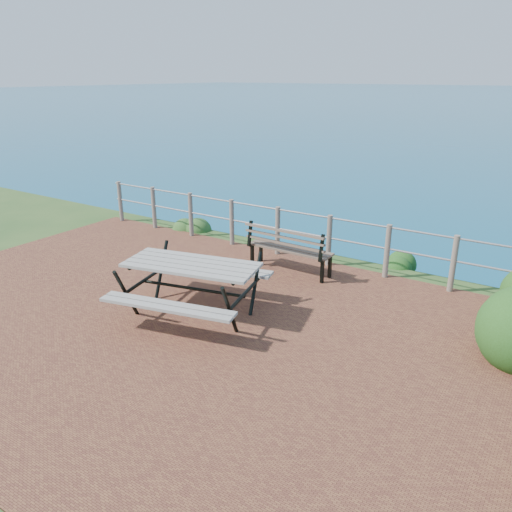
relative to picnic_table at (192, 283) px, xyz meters
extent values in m
cube|color=brown|center=(-0.32, -0.26, -0.54)|extent=(10.00, 7.00, 0.12)
cylinder|color=#6B5B4C|center=(-4.92, 3.09, -0.02)|extent=(0.10, 0.10, 1.00)
cylinder|color=#6B5B4C|center=(-3.77, 3.09, -0.02)|extent=(0.10, 0.10, 1.00)
cylinder|color=#6B5B4C|center=(-2.62, 3.09, -0.02)|extent=(0.10, 0.10, 1.00)
cylinder|color=#6B5B4C|center=(-1.47, 3.09, -0.02)|extent=(0.10, 0.10, 1.00)
cylinder|color=#6B5B4C|center=(-0.32, 3.09, -0.02)|extent=(0.10, 0.10, 1.00)
cylinder|color=#6B5B4C|center=(0.83, 3.09, -0.02)|extent=(0.10, 0.10, 1.00)
cylinder|color=#6B5B4C|center=(1.98, 3.09, -0.02)|extent=(0.10, 0.10, 1.00)
cylinder|color=#6B5B4C|center=(3.13, 3.09, -0.02)|extent=(0.10, 0.10, 1.00)
cylinder|color=slate|center=(-0.32, 3.09, 0.43)|extent=(9.40, 0.04, 0.04)
cylinder|color=slate|center=(-0.32, 3.09, 0.03)|extent=(9.40, 0.04, 0.04)
cube|color=gray|center=(0.00, 0.00, 0.30)|extent=(2.14, 1.26, 0.04)
cube|color=gray|center=(0.00, 0.00, -0.03)|extent=(2.02, 0.73, 0.04)
cube|color=gray|center=(0.00, 0.00, -0.03)|extent=(2.02, 0.73, 0.04)
cylinder|color=black|center=(0.00, 0.00, -0.09)|extent=(1.69, 0.44, 0.05)
cube|color=brown|center=(0.37, 2.38, -0.07)|extent=(1.64, 0.44, 0.04)
cube|color=brown|center=(0.37, 2.38, 0.22)|extent=(1.64, 0.16, 0.37)
cube|color=black|center=(0.37, 2.38, -0.30)|extent=(0.05, 0.06, 0.45)
cube|color=black|center=(0.37, 2.38, -0.30)|extent=(0.05, 0.06, 0.45)
cube|color=black|center=(0.37, 2.38, -0.30)|extent=(0.05, 0.06, 0.45)
cube|color=black|center=(0.37, 2.38, -0.30)|extent=(0.05, 0.06, 0.45)
ellipsoid|color=#22501E|center=(-3.04, 3.53, -0.54)|extent=(0.68, 0.68, 0.38)
ellipsoid|color=#244716|center=(1.85, 3.96, -0.54)|extent=(0.69, 0.69, 0.40)
camera|label=1|loc=(4.61, -5.31, 3.00)|focal=35.00mm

